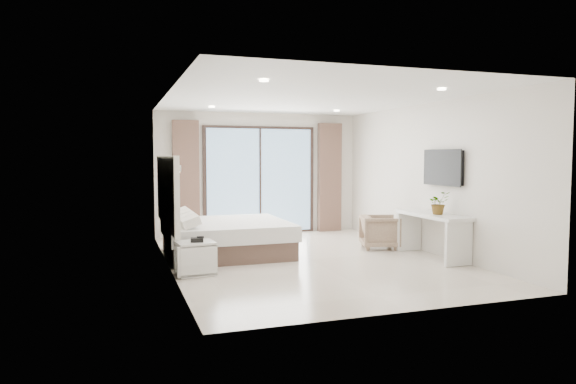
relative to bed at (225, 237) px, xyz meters
name	(u,v)px	position (x,y,z in m)	size (l,w,h in m)	color
ground	(309,259)	(1.25, -0.86, -0.31)	(6.20, 6.20, 0.00)	beige
room_shell	(282,165)	(1.05, -0.03, 1.27)	(4.62, 6.22, 2.72)	silver
bed	(225,237)	(0.00, 0.00, 0.00)	(2.11, 2.01, 0.73)	brown
nightstand	(195,258)	(-0.73, -1.38, -0.06)	(0.58, 0.50, 0.49)	silver
phone	(197,240)	(-0.71, -1.41, 0.21)	(0.18, 0.14, 0.06)	black
console_desk	(432,225)	(3.29, -1.42, 0.25)	(0.50, 1.60, 0.77)	silver
plant	(438,205)	(3.29, -1.59, 0.61)	(0.35, 0.38, 0.30)	#33662D
armchair	(380,230)	(2.90, -0.32, 0.04)	(0.67, 0.63, 0.69)	#9C8666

